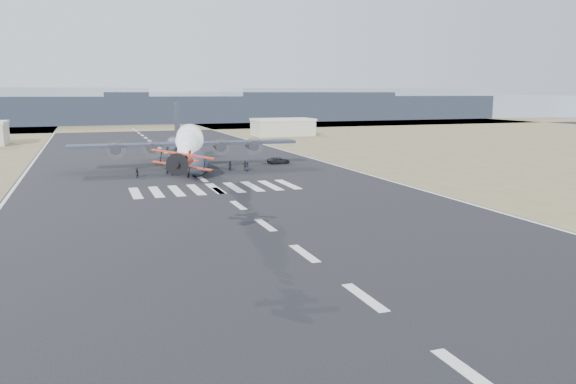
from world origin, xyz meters
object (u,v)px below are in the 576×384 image
support_vehicle (279,160)px  crew_b (230,166)px  crew_d (245,165)px  crew_h (137,173)px  crew_c (230,165)px  crew_f (205,169)px  crew_a (201,170)px  transport_aircraft (185,151)px  hangar_right (283,127)px  aerobatic_biplane (184,162)px  crew_g (167,170)px  crew_e (247,166)px

support_vehicle → crew_b: (-12.28, -7.09, 0.18)m
crew_d → crew_h: (-20.37, -2.96, -0.14)m
crew_c → crew_b: bearing=-150.3°
support_vehicle → crew_f: 20.43m
crew_a → crew_b: (6.19, 3.34, 0.05)m
crew_c → crew_h: (-18.08, -5.70, -0.03)m
support_vehicle → crew_b: bearing=116.0°
crew_f → transport_aircraft: bearing=-87.9°
crew_a → hangar_right: bearing=129.4°
aerobatic_biplane → crew_f: aerobatic_biplane is taller
crew_b → transport_aircraft: bearing=4.6°
crew_a → crew_b: 7.04m
crew_a → transport_aircraft: bearing=163.8°
crew_d → crew_f: crew_d is taller
aerobatic_biplane → crew_c: size_ratio=3.34×
crew_f → aerobatic_biplane: bearing=68.2°
crew_a → crew_h: crew_h is taller
crew_f → crew_h: (-12.17, -0.50, -0.10)m
aerobatic_biplane → crew_h: size_ratio=3.47×
crew_a → crew_c: 8.60m
support_vehicle → crew_f: crew_f is taller
transport_aircraft → crew_g: transport_aircraft is taller
crew_g → crew_c: bearing=150.8°
crew_g → aerobatic_biplane: bearing=37.3°
aerobatic_biplane → support_vehicle: 68.98m
crew_c → crew_g: (-12.70, -4.03, 0.10)m
aerobatic_biplane → crew_h: 51.52m
hangar_right → transport_aircraft: transport_aircraft is taller
crew_h → crew_a: bearing=57.4°
crew_d → crew_g: 15.05m
crew_c → crew_d: 3.57m
crew_a → crew_d: crew_d is taller
hangar_right → crew_a: (-45.08, -84.13, -2.22)m
support_vehicle → hangar_right: bearing=-23.8°
hangar_right → support_vehicle: 78.39m
crew_c → crew_g: 13.33m
crew_g → crew_h: 5.63m
crew_d → crew_g: size_ratio=1.02×
transport_aircraft → crew_d: bearing=-35.8°
crew_a → aerobatic_biplane: bearing=-34.9°
crew_h → crew_f: bearing=58.1°
transport_aircraft → crew_b: transport_aircraft is taller
aerobatic_biplane → hangar_right: bearing=78.5°
crew_b → crew_e: size_ratio=0.95×
crew_a → crew_d: (9.02, 2.62, 0.14)m
crew_c → crew_h: crew_c is taller
crew_b → crew_f: crew_f is taller
crew_a → crew_f: crew_f is taller
aerobatic_biplane → crew_h: (0.01, 50.91, -7.89)m
crew_a → crew_h: size_ratio=1.00×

